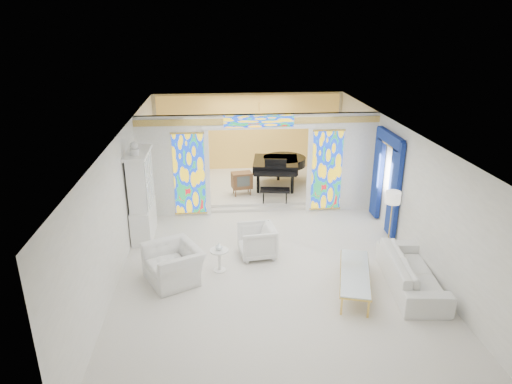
{
  "coord_description": "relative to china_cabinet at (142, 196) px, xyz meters",
  "views": [
    {
      "loc": [
        -1.19,
        -10.78,
        5.5
      ],
      "look_at": [
        -0.23,
        0.2,
        1.33
      ],
      "focal_mm": 32.0,
      "sensor_mm": 36.0,
      "label": 1
    }
  ],
  "objects": [
    {
      "name": "armchair_left",
      "position": [
        0.97,
        -2.32,
        -0.77
      ],
      "size": [
        1.52,
        1.59,
        0.8
      ],
      "primitive_type": "imported",
      "rotation": [
        0.0,
        0.0,
        -1.1
      ],
      "color": "white",
      "rests_on": "floor"
    },
    {
      "name": "floor_lamp",
      "position": [
        6.32,
        -1.22,
        0.14
      ],
      "size": [
        0.48,
        0.48,
        1.54
      ],
      "rotation": [
        0.0,
        0.0,
        0.35
      ],
      "color": "gold",
      "rests_on": "floor"
    },
    {
      "name": "ceiling",
      "position": [
        3.22,
        -0.6,
        1.83
      ],
      "size": [
        7.0,
        12.0,
        0.02
      ],
      "primitive_type": "cube",
      "color": "white",
      "rests_on": "wall_back"
    },
    {
      "name": "stained_glass_right",
      "position": [
        5.25,
        1.29,
        0.13
      ],
      "size": [
        0.9,
        0.04,
        2.4
      ],
      "primitive_type": "cube",
      "color": "gold",
      "rests_on": "partition_wall"
    },
    {
      "name": "side_table",
      "position": [
        1.99,
        -2.01,
        -0.81
      ],
      "size": [
        0.54,
        0.54,
        0.54
      ],
      "rotation": [
        0.0,
        0.0,
        0.26
      ],
      "color": "white",
      "rests_on": "floor"
    },
    {
      "name": "stained_glass_left",
      "position": [
        1.19,
        1.29,
        0.13
      ],
      "size": [
        0.9,
        0.04,
        2.4
      ],
      "primitive_type": "cube",
      "color": "gold",
      "rests_on": "partition_wall"
    },
    {
      "name": "vase",
      "position": [
        1.99,
        -2.01,
        -0.54
      ],
      "size": [
        0.2,
        0.2,
        0.17
      ],
      "primitive_type": "imported",
      "rotation": [
        0.0,
        0.0,
        0.26
      ],
      "color": "white",
      "rests_on": "side_table"
    },
    {
      "name": "chandelier",
      "position": [
        3.42,
        3.4,
        1.38
      ],
      "size": [
        0.48,
        0.48,
        0.3
      ],
      "primitive_type": "cylinder",
      "color": "gold",
      "rests_on": "ceiling"
    },
    {
      "name": "partition_wall",
      "position": [
        3.22,
        1.4,
        0.48
      ],
      "size": [
        7.0,
        0.22,
        3.0
      ],
      "color": "white",
      "rests_on": "floor"
    },
    {
      "name": "stained_glass_transom",
      "position": [
        3.22,
        1.29,
        1.65
      ],
      "size": [
        2.0,
        0.04,
        0.34
      ],
      "primitive_type": "cube",
      "color": "gold",
      "rests_on": "partition_wall"
    },
    {
      "name": "wall_back",
      "position": [
        3.22,
        5.4,
        0.33
      ],
      "size": [
        7.0,
        0.02,
        3.0
      ],
      "primitive_type": "cube",
      "color": "white",
      "rests_on": "floor"
    },
    {
      "name": "gold_curtain_back",
      "position": [
        3.22,
        5.28,
        0.33
      ],
      "size": [
        6.7,
        0.1,
        2.9
      ],
      "primitive_type": "cube",
      "color": "#E1B24E",
      "rests_on": "wall_back"
    },
    {
      "name": "coffee_table",
      "position": [
        4.88,
        -3.08,
        -0.75
      ],
      "size": [
        1.15,
        2.12,
        0.45
      ],
      "rotation": [
        0.0,
        0.0,
        -0.27
      ],
      "color": "white",
      "rests_on": "floor"
    },
    {
      "name": "wall_right",
      "position": [
        6.72,
        -0.6,
        0.33
      ],
      "size": [
        0.02,
        12.0,
        3.0
      ],
      "primitive_type": "cube",
      "color": "white",
      "rests_on": "floor"
    },
    {
      "name": "wall_front",
      "position": [
        3.22,
        -6.6,
        0.33
      ],
      "size": [
        7.0,
        0.02,
        3.0
      ],
      "primitive_type": "cube",
      "color": "white",
      "rests_on": "floor"
    },
    {
      "name": "grand_piano",
      "position": [
        4.1,
        3.25,
        -0.23
      ],
      "size": [
        2.0,
        2.87,
        1.12
      ],
      "rotation": [
        0.0,
        0.0,
        -0.13
      ],
      "color": "black",
      "rests_on": "alcove_platform"
    },
    {
      "name": "blue_drapes",
      "position": [
        6.62,
        0.1,
        0.41
      ],
      "size": [
        0.14,
        1.85,
        2.65
      ],
      "color": "navy",
      "rests_on": "wall_right"
    },
    {
      "name": "floor",
      "position": [
        3.22,
        -0.6,
        -1.17
      ],
      "size": [
        12.0,
        12.0,
        0.0
      ],
      "primitive_type": "plane",
      "color": "silver",
      "rests_on": "ground"
    },
    {
      "name": "china_cabinet",
      "position": [
        0.0,
        0.0,
        0.0
      ],
      "size": [
        0.56,
        1.46,
        2.72
      ],
      "color": "white",
      "rests_on": "floor"
    },
    {
      "name": "sofa",
      "position": [
        6.17,
        -3.04,
        -0.81
      ],
      "size": [
        1.24,
        2.58,
        0.73
      ],
      "primitive_type": "imported",
      "rotation": [
        0.0,
        0.0,
        1.46
      ],
      "color": "silver",
      "rests_on": "floor"
    },
    {
      "name": "wall_left",
      "position": [
        -0.28,
        -0.6,
        0.33
      ],
      "size": [
        0.02,
        12.0,
        3.0
      ],
      "primitive_type": "cube",
      "color": "white",
      "rests_on": "floor"
    },
    {
      "name": "alcove_platform",
      "position": [
        3.22,
        3.5,
        -1.08
      ],
      "size": [
        6.8,
        3.8,
        0.18
      ],
      "primitive_type": "cube",
      "color": "silver",
      "rests_on": "floor"
    },
    {
      "name": "tv_console",
      "position": [
        2.78,
        2.46,
        -0.51
      ],
      "size": [
        0.7,
        0.54,
        0.74
      ],
      "rotation": [
        0.0,
        0.0,
        0.17
      ],
      "color": "brown",
      "rests_on": "alcove_platform"
    },
    {
      "name": "armchair_right",
      "position": [
        2.92,
        -1.36,
        -0.77
      ],
      "size": [
        0.97,
        0.95,
        0.8
      ],
      "primitive_type": "imported",
      "rotation": [
        0.0,
        0.0,
        -1.45
      ],
      "color": "white",
      "rests_on": "floor"
    }
  ]
}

